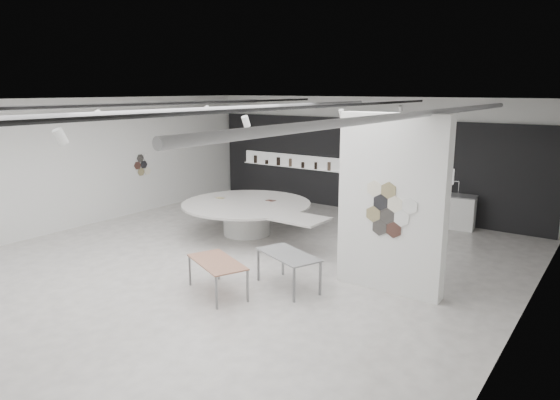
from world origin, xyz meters
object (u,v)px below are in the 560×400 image
Objects in this scene: sample_table_wood at (217,264)px; kitchen_counter at (445,210)px; partition_column at (392,204)px; display_island at (248,214)px; sample_table_stone at (288,257)px.

kitchen_counter is (2.13, 7.70, -0.13)m from sample_table_wood.
display_island is at bearing 163.66° from partition_column.
display_island is 5.90m from kitchen_counter.
partition_column is at bearing -15.22° from display_island.
partition_column reaches higher than kitchen_counter.
kitchen_counter is (4.25, 4.09, -0.10)m from display_island.
sample_table_stone is (-1.72, -1.12, -1.13)m from partition_column.
partition_column reaches higher than sample_table_stone.
partition_column is at bearing 33.05° from sample_table_stone.
sample_table_stone is at bearing 47.12° from sample_table_wood.
sample_table_wood is at bearing -58.39° from display_island.
sample_table_stone is 0.87× the size of kitchen_counter.
sample_table_wood is at bearing -112.43° from kitchen_counter.
sample_table_stone is at bearing -38.06° from display_island.
sample_table_wood is (2.12, -3.61, 0.03)m from display_island.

